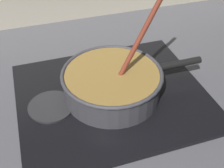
% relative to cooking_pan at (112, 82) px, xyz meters
% --- Properties ---
extents(hob_plate, '(0.56, 0.48, 0.01)m').
position_rel_cooking_pan_xyz_m(hob_plate, '(-0.00, 0.00, -0.05)').
color(hob_plate, black).
rests_on(hob_plate, ground).
extents(burner_ring, '(0.19, 0.19, 0.01)m').
position_rel_cooking_pan_xyz_m(burner_ring, '(-0.00, 0.00, -0.04)').
color(burner_ring, '#592D0C').
rests_on(burner_ring, hob_plate).
extents(spare_burner, '(0.13, 0.13, 0.01)m').
position_rel_cooking_pan_xyz_m(spare_burner, '(-0.19, 0.00, -0.04)').
color(spare_burner, '#262628').
rests_on(spare_burner, hob_plate).
extents(cooking_pan, '(0.44, 0.30, 0.32)m').
position_rel_cooking_pan_xyz_m(cooking_pan, '(0.00, 0.00, 0.00)').
color(cooking_pan, '#38383D').
rests_on(cooking_pan, hob_plate).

